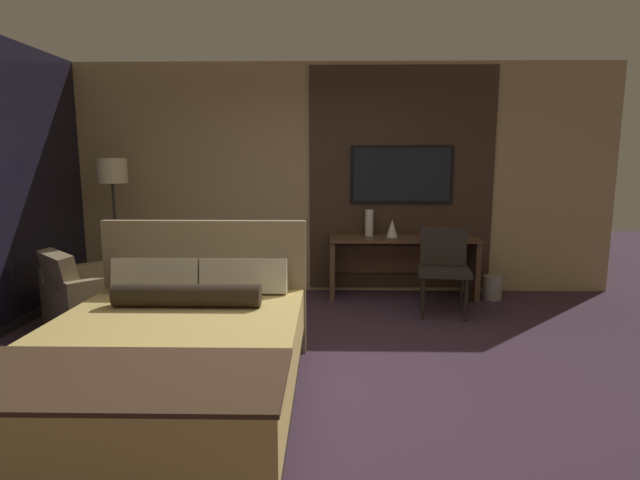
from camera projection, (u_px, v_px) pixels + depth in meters
ground_plane at (315, 376)px, 3.82m from camera, size 16.00×16.00×0.00m
wall_back_tv_panel at (331, 179)px, 6.16m from camera, size 7.20×0.09×2.80m
bed at (170, 361)px, 3.29m from camera, size 1.70×2.21×1.14m
desk at (402, 256)px, 6.00m from camera, size 1.74×0.52×0.73m
tv at (402, 175)px, 6.06m from camera, size 1.24×0.04×0.70m
desk_chair at (443, 262)px, 5.36m from camera, size 0.61×0.60×0.92m
armchair_by_window at (94, 298)px, 5.04m from camera, size 1.18×1.18×0.77m
floor_lamp at (112, 182)px, 5.69m from camera, size 0.34×0.34×1.66m
vase_tall at (369, 223)px, 6.03m from camera, size 0.10×0.10×0.32m
vase_short at (392, 228)px, 5.94m from camera, size 0.14×0.14×0.21m
book at (431, 236)px, 5.89m from camera, size 0.25×0.20×0.03m
waste_bin at (492, 288)px, 5.91m from camera, size 0.22×0.22×0.28m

